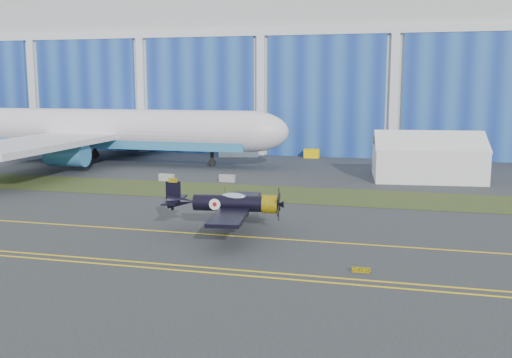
% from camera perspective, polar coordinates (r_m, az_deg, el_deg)
% --- Properties ---
extents(ground, '(260.00, 260.00, 0.00)m').
position_cam_1_polar(ground, '(57.11, -11.60, -3.40)').
color(ground, '#32353A').
rests_on(ground, ground).
extents(grass_median, '(260.00, 10.00, 0.02)m').
position_cam_1_polar(grass_median, '(69.69, -6.57, -1.00)').
color(grass_median, '#475128').
rests_on(grass_median, ground).
extents(hangar, '(220.00, 45.70, 30.00)m').
position_cam_1_polar(hangar, '(124.31, 3.03, 10.38)').
color(hangar, silver).
rests_on(hangar, ground).
extents(taxiway_centreline, '(200.00, 0.20, 0.02)m').
position_cam_1_polar(taxiway_centreline, '(52.78, -13.98, -4.51)').
color(taxiway_centreline, yellow).
rests_on(taxiway_centreline, ground).
extents(edge_line_near, '(80.00, 0.20, 0.02)m').
position_cam_1_polar(edge_line_near, '(44.96, -19.76, -7.17)').
color(edge_line_near, yellow).
rests_on(edge_line_near, ground).
extents(edge_line_far, '(80.00, 0.20, 0.02)m').
position_cam_1_polar(edge_line_far, '(45.75, -19.06, -6.85)').
color(edge_line_far, yellow).
rests_on(edge_line_far, ground).
extents(guard_board_right, '(1.20, 0.15, 0.35)m').
position_cam_1_polar(guard_board_right, '(39.96, 9.97, -8.54)').
color(guard_board_right, yellow).
rests_on(guard_board_right, ground).
extents(warbird, '(12.50, 14.47, 3.92)m').
position_cam_1_polar(warbird, '(49.09, -2.63, -2.31)').
color(warbird, black).
rests_on(warbird, ground).
extents(jetliner, '(67.74, 57.58, 23.50)m').
position_cam_1_polar(jetliner, '(95.40, -15.09, 8.54)').
color(jetliner, silver).
rests_on(jetliner, ground).
extents(tent, '(14.58, 11.38, 6.31)m').
position_cam_1_polar(tent, '(79.38, 16.03, 2.22)').
color(tent, silver).
rests_on(tent, ground).
extents(shipping_container, '(6.89, 3.71, 2.83)m').
position_cam_1_polar(shipping_container, '(100.60, -1.63, 2.97)').
color(shipping_container, white).
rests_on(shipping_container, ground).
extents(tug, '(2.52, 1.62, 1.44)m').
position_cam_1_polar(tug, '(99.15, 5.33, 2.44)').
color(tug, '#FFCE03').
rests_on(tug, ground).
extents(barrier_a, '(2.06, 0.86, 0.90)m').
position_cam_1_polar(barrier_a, '(76.06, -8.52, 0.13)').
color(barrier_a, '#989E98').
rests_on(barrier_a, ground).
extents(barrier_b, '(2.03, 0.71, 0.90)m').
position_cam_1_polar(barrier_b, '(74.71, -2.76, 0.06)').
color(barrier_b, gray).
rests_on(barrier_b, ground).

